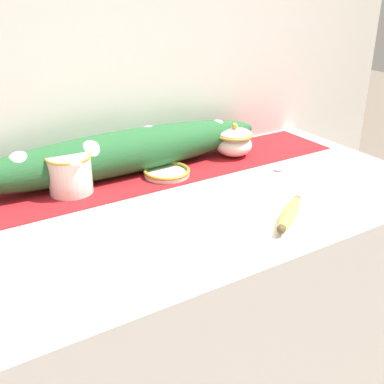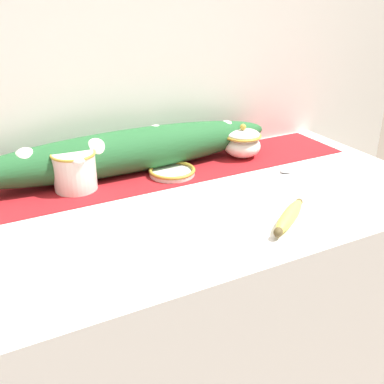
{
  "view_description": "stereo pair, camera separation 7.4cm",
  "coord_description": "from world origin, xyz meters",
  "px_view_note": "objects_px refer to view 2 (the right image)",
  "views": [
    {
      "loc": [
        -0.53,
        -0.96,
        1.41
      ],
      "look_at": [
        0.05,
        -0.04,
        0.92
      ],
      "focal_mm": 45.0,
      "sensor_mm": 36.0,
      "label": 1
    },
    {
      "loc": [
        -0.46,
        -1.0,
        1.41
      ],
      "look_at": [
        0.05,
        -0.04,
        0.92
      ],
      "focal_mm": 45.0,
      "sensor_mm": 36.0,
      "label": 2
    }
  ],
  "objects_px": {
    "cream_pitcher": "(74,169)",
    "banana": "(289,216)",
    "sugar_bowl": "(242,142)",
    "small_dish": "(172,171)",
    "spoon": "(283,171)"
  },
  "relations": [
    {
      "from": "cream_pitcher",
      "to": "banana",
      "type": "xyz_separation_m",
      "value": [
        0.4,
        -0.43,
        -0.04
      ]
    },
    {
      "from": "cream_pitcher",
      "to": "sugar_bowl",
      "type": "distance_m",
      "value": 0.54
    },
    {
      "from": "cream_pitcher",
      "to": "small_dish",
      "type": "bearing_deg",
      "value": -7.0
    },
    {
      "from": "banana",
      "to": "spoon",
      "type": "xyz_separation_m",
      "value": [
        0.19,
        0.26,
        -0.01
      ]
    },
    {
      "from": "sugar_bowl",
      "to": "spoon",
      "type": "bearing_deg",
      "value": -77.82
    },
    {
      "from": "banana",
      "to": "spoon",
      "type": "relative_size",
      "value": 1.15
    },
    {
      "from": "sugar_bowl",
      "to": "cream_pitcher",
      "type": "bearing_deg",
      "value": 179.9
    },
    {
      "from": "cream_pitcher",
      "to": "spoon",
      "type": "xyz_separation_m",
      "value": [
        0.58,
        -0.17,
        -0.06
      ]
    },
    {
      "from": "spoon",
      "to": "banana",
      "type": "bearing_deg",
      "value": -114.99
    },
    {
      "from": "cream_pitcher",
      "to": "small_dish",
      "type": "xyz_separation_m",
      "value": [
        0.28,
        -0.03,
        -0.05
      ]
    },
    {
      "from": "sugar_bowl",
      "to": "spoon",
      "type": "relative_size",
      "value": 0.79
    },
    {
      "from": "cream_pitcher",
      "to": "banana",
      "type": "distance_m",
      "value": 0.59
    },
    {
      "from": "cream_pitcher",
      "to": "spoon",
      "type": "relative_size",
      "value": 0.93
    },
    {
      "from": "banana",
      "to": "spoon",
      "type": "height_order",
      "value": "banana"
    },
    {
      "from": "sugar_bowl",
      "to": "banana",
      "type": "bearing_deg",
      "value": -109.13
    }
  ]
}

